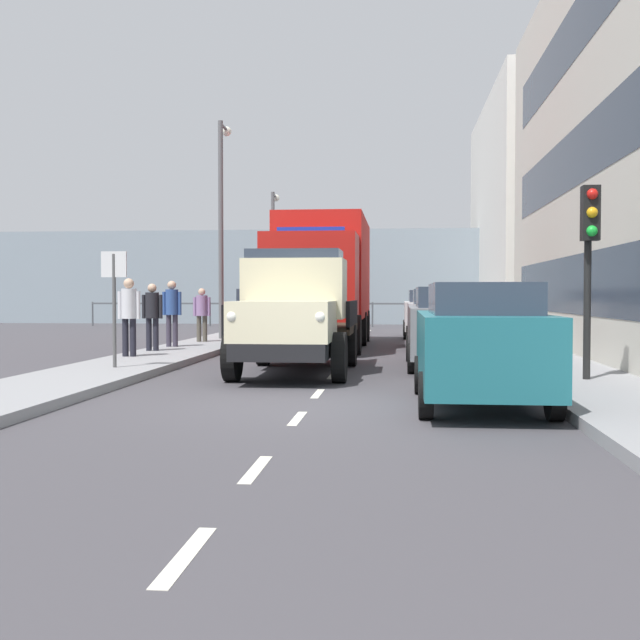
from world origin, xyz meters
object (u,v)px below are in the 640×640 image
truck_vintage_cream (295,314)px  pedestrian_near_railing (129,310)px  car_grey_kerbside_1 (452,326)px  car_silver_kerbside_2 (438,317)px  car_red_oppositeside_1 (295,313)px  lamp_post_far (274,246)px  lamp_post_promenade (222,211)px  lorry_cargo_red (322,277)px  car_white_kerbside_3 (430,313)px  pedestrian_strolling (172,308)px  traffic_light_near (590,239)px  pedestrian_couple_a (202,310)px  car_teal_kerbside_near (480,343)px  car_maroon_oppositeside_2 (312,310)px  car_black_oppositeside_0 (269,318)px  street_sign (114,288)px  pedestrian_by_lamp (152,311)px

truck_vintage_cream → pedestrian_near_railing: (4.12, -2.20, 0.03)m
car_grey_kerbside_1 → car_silver_kerbside_2: (0.00, -6.10, -0.00)m
car_red_oppositeside_1 → lamp_post_far: 7.25m
lamp_post_promenade → car_silver_kerbside_2: bearing=165.2°
lorry_cargo_red → car_white_kerbside_3: lorry_cargo_red is taller
car_red_oppositeside_1 → pedestrian_strolling: pedestrian_strolling is taller
traffic_light_near → pedestrian_couple_a: bearing=-46.8°
lorry_cargo_red → pedestrian_couple_a: 3.75m
car_teal_kerbside_near → pedestrian_near_railing: pedestrian_near_railing is taller
car_white_kerbside_3 → car_maroon_oppositeside_2: 6.41m
car_grey_kerbside_1 → lamp_post_far: bearing=-68.7°
lorry_cargo_red → car_teal_kerbside_near: size_ratio=2.03×
truck_vintage_cream → car_maroon_oppositeside_2: bearing=-84.7°
car_silver_kerbside_2 → pedestrian_strolling: 7.64m
car_silver_kerbside_2 → lamp_post_promenade: lamp_post_promenade is taller
lorry_cargo_red → lamp_post_promenade: lamp_post_promenade is taller
pedestrian_strolling → lamp_post_far: 13.53m
lorry_cargo_red → car_black_oppositeside_0: bearing=38.7°
pedestrian_couple_a → lamp_post_promenade: lamp_post_promenade is taller
car_maroon_oppositeside_2 → pedestrian_couple_a: pedestrian_couple_a is taller
pedestrian_strolling → street_sign: size_ratio=0.79×
pedestrian_by_lamp → lamp_post_promenade: 6.53m
car_teal_kerbside_near → car_maroon_oppositeside_2: (4.80, -21.74, 0.00)m
car_silver_kerbside_2 → pedestrian_near_railing: pedestrian_near_railing is taller
car_white_kerbside_3 → car_red_oppositeside_1: size_ratio=1.17×
pedestrian_strolling → lamp_post_far: size_ratio=0.30×
car_black_oppositeside_0 → pedestrian_near_railing: size_ratio=2.25×
lorry_cargo_red → car_maroon_oppositeside_2: 10.07m
car_maroon_oppositeside_2 → street_sign: street_sign is taller
car_red_oppositeside_1 → lamp_post_promenade: size_ratio=0.56×
lamp_post_promenade → pedestrian_near_railing: bearing=86.7°
lamp_post_promenade → lamp_post_far: (-0.21, -9.10, -0.57)m
pedestrian_couple_a → lamp_post_promenade: size_ratio=0.23×
lamp_post_far → pedestrian_couple_a: bearing=88.0°
car_teal_kerbside_near → car_grey_kerbside_1: size_ratio=0.90×
lamp_post_promenade → lamp_post_far: 9.12m
car_silver_kerbside_2 → lorry_cargo_red: bearing=0.9°
lorry_cargo_red → car_red_oppositeside_1: (1.41, -4.52, -1.18)m
lorry_cargo_red → pedestrian_near_railing: bearing=55.7°
traffic_light_near → lamp_post_promenade: lamp_post_promenade is taller
car_teal_kerbside_near → car_red_oppositeside_1: bearing=-73.7°
traffic_light_near → lamp_post_far: lamp_post_far is taller
car_black_oppositeside_0 → pedestrian_near_railing: pedestrian_near_railing is taller
car_white_kerbside_3 → pedestrian_near_railing: bearing=57.3°
traffic_light_near → pedestrian_near_railing: bearing=-23.2°
pedestrian_near_railing → lamp_post_far: size_ratio=0.30×
car_black_oppositeside_0 → lamp_post_promenade: lamp_post_promenade is taller
car_maroon_oppositeside_2 → street_sign: bearing=84.3°
pedestrian_strolling → pedestrian_by_lamp: bearing=88.1°
car_silver_kerbside_2 → car_white_kerbside_3: same height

